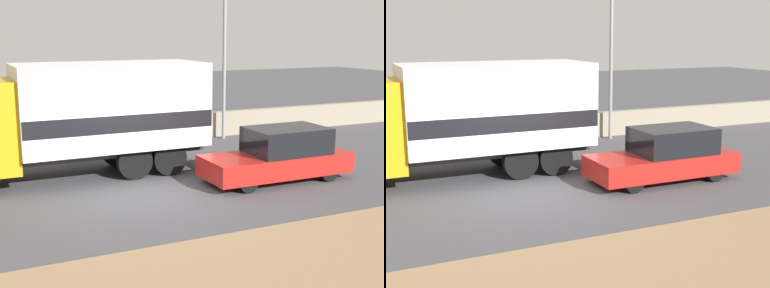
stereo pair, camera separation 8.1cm
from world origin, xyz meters
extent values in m
plane|color=#47474C|center=(0.00, 0.00, 0.00)|extent=(80.00, 80.00, 0.00)
cube|color=gray|center=(0.00, 6.29, 0.51)|extent=(60.00, 0.35, 1.01)
cylinder|color=gray|center=(5.53, 5.64, 2.81)|extent=(0.14, 0.14, 5.61)
cube|color=#2D2D33|center=(-0.16, 2.24, 0.76)|extent=(5.57, 1.40, 0.25)
cube|color=white|center=(-0.16, 2.24, 2.14)|extent=(5.57, 2.55, 2.50)
cube|color=black|center=(-0.16, 2.24, 1.75)|extent=(5.55, 2.57, 0.50)
cylinder|color=black|center=(1.38, 1.35, 0.53)|extent=(1.06, 0.28, 1.06)
cylinder|color=black|center=(1.38, 3.13, 0.53)|extent=(1.06, 0.28, 1.06)
cylinder|color=black|center=(0.26, 1.35, 0.53)|extent=(1.06, 0.28, 1.06)
cylinder|color=black|center=(0.26, 3.13, 0.53)|extent=(1.06, 0.28, 1.06)
cube|color=#B21E19|center=(3.98, -0.53, 0.51)|extent=(4.40, 1.71, 0.60)
cube|color=black|center=(4.33, -0.53, 1.18)|extent=(2.29, 1.58, 0.75)
cylinder|color=black|center=(2.62, -1.27, 0.28)|extent=(0.56, 0.20, 0.56)
cylinder|color=black|center=(2.62, 0.21, 0.28)|extent=(0.56, 0.20, 0.56)
cylinder|color=black|center=(5.35, -1.27, 0.28)|extent=(0.56, 0.20, 0.56)
cylinder|color=black|center=(5.35, 0.21, 0.28)|extent=(0.56, 0.20, 0.56)
camera|label=1|loc=(-4.61, -13.31, 4.30)|focal=50.00mm
camera|label=2|loc=(-4.54, -13.35, 4.30)|focal=50.00mm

